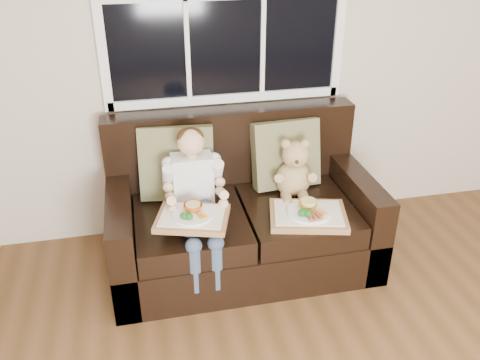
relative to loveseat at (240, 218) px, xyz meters
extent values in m
cube|color=beige|center=(0.59, 0.48, 1.04)|extent=(4.50, 0.02, 2.70)
cube|color=white|center=(0.00, 0.45, 0.69)|extent=(1.58, 0.04, 0.06)
cube|color=white|center=(-0.78, 0.45, 1.34)|extent=(0.06, 0.04, 1.37)
cube|color=black|center=(0.00, -0.07, -0.16)|extent=(1.70, 0.90, 0.30)
cube|color=black|center=(-0.78, -0.07, -0.01)|extent=(0.15, 0.90, 0.60)
cube|color=black|center=(0.78, -0.07, -0.01)|extent=(0.15, 0.90, 0.60)
cube|color=black|center=(0.00, 0.31, 0.32)|extent=(1.70, 0.18, 0.66)
cube|color=black|center=(-0.35, -0.15, 0.07)|extent=(0.68, 0.72, 0.15)
cube|color=black|center=(0.35, -0.15, 0.07)|extent=(0.68, 0.72, 0.15)
cube|color=olive|center=(-0.39, 0.15, 0.38)|extent=(0.50, 0.29, 0.49)
cube|color=olive|center=(0.35, 0.15, 0.37)|extent=(0.47, 0.24, 0.47)
cube|color=white|center=(-0.31, -0.02, 0.32)|extent=(0.25, 0.15, 0.35)
sphere|color=#DCAF87|center=(-0.31, -0.03, 0.59)|extent=(0.16, 0.16, 0.16)
ellipsoid|color=#392512|center=(-0.31, -0.01, 0.62)|extent=(0.16, 0.16, 0.12)
cylinder|color=#36475E|center=(-0.37, -0.21, 0.18)|extent=(0.10, 0.31, 0.10)
cylinder|color=#36475E|center=(-0.25, -0.21, 0.18)|extent=(0.10, 0.31, 0.10)
cylinder|color=#36475E|center=(-0.37, -0.48, 0.00)|extent=(0.08, 0.08, 0.29)
cylinder|color=#36475E|center=(-0.25, -0.48, 0.00)|extent=(0.08, 0.08, 0.29)
cylinder|color=#DCAF87|center=(-0.46, -0.13, 0.36)|extent=(0.07, 0.31, 0.24)
cylinder|color=#DCAF87|center=(-0.16, -0.13, 0.36)|extent=(0.07, 0.31, 0.24)
ellipsoid|color=tan|center=(0.36, 0.01, 0.25)|extent=(0.27, 0.24, 0.25)
sphere|color=tan|center=(0.36, -0.01, 0.43)|extent=(0.20, 0.20, 0.18)
sphere|color=tan|center=(0.30, 0.00, 0.51)|extent=(0.06, 0.06, 0.06)
sphere|color=tan|center=(0.42, 0.00, 0.51)|extent=(0.06, 0.06, 0.06)
sphere|color=tan|center=(0.36, -0.08, 0.42)|extent=(0.07, 0.07, 0.07)
sphere|color=black|center=(0.36, -0.10, 0.43)|extent=(0.03, 0.03, 0.03)
cylinder|color=tan|center=(0.30, -0.13, 0.17)|extent=(0.09, 0.15, 0.07)
cylinder|color=tan|center=(0.42, -0.13, 0.17)|extent=(0.09, 0.15, 0.07)
cube|color=#986B44|center=(-0.36, -0.34, 0.25)|extent=(0.48, 0.42, 0.03)
cube|color=silver|center=(-0.36, -0.34, 0.27)|extent=(0.42, 0.36, 0.01)
cylinder|color=white|center=(-0.36, -0.35, 0.28)|extent=(0.23, 0.23, 0.01)
imported|color=#DA5112|center=(-0.35, -0.30, 0.31)|extent=(0.14, 0.14, 0.04)
cylinder|color=#F9ED88|center=(-0.35, -0.30, 0.31)|extent=(0.09, 0.09, 0.02)
ellipsoid|color=#1E611F|center=(-0.41, -0.39, 0.31)|extent=(0.04, 0.04, 0.04)
ellipsoid|color=#1E611F|center=(-0.38, -0.40, 0.31)|extent=(0.04, 0.04, 0.04)
cylinder|color=orange|center=(-0.31, -0.39, 0.30)|extent=(0.04, 0.06, 0.02)
cube|color=#986B44|center=(0.36, -0.31, 0.16)|extent=(0.54, 0.46, 0.04)
cube|color=silver|center=(0.36, -0.31, 0.18)|extent=(0.47, 0.39, 0.01)
cylinder|color=white|center=(0.36, -0.32, 0.19)|extent=(0.27, 0.27, 0.02)
imported|color=gold|center=(0.37, -0.27, 0.22)|extent=(0.14, 0.14, 0.03)
cylinder|color=#F9ED88|center=(0.37, -0.27, 0.23)|extent=(0.10, 0.10, 0.02)
ellipsoid|color=#1E611F|center=(0.30, -0.37, 0.22)|extent=(0.05, 0.05, 0.04)
ellipsoid|color=#1E611F|center=(0.33, -0.39, 0.22)|extent=(0.05, 0.05, 0.04)
cylinder|color=orange|center=(0.41, -0.37, 0.21)|extent=(0.05, 0.07, 0.02)
cylinder|color=#9C5733|center=(0.36, -0.40, 0.22)|extent=(0.03, 0.10, 0.02)
camera|label=1|loc=(-0.62, -2.81, 1.82)|focal=38.00mm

